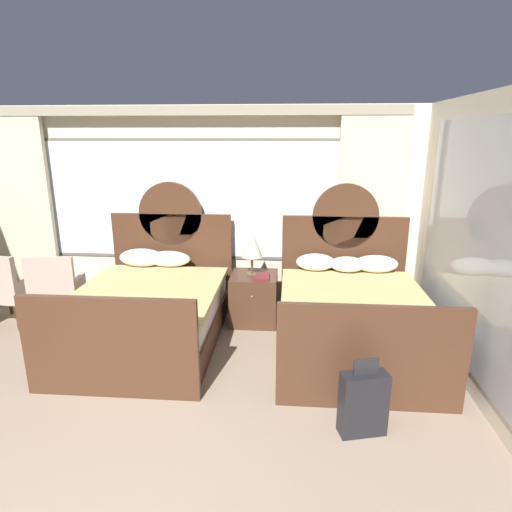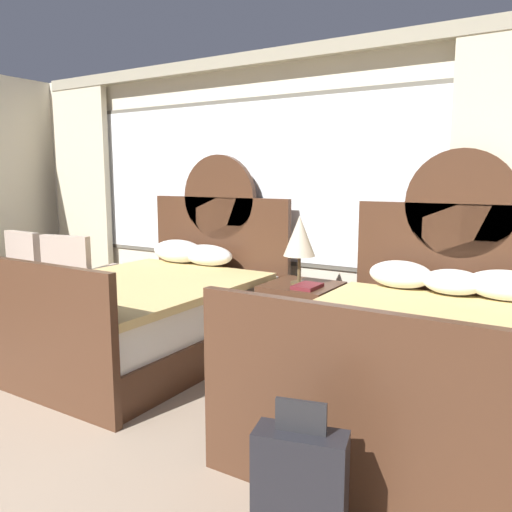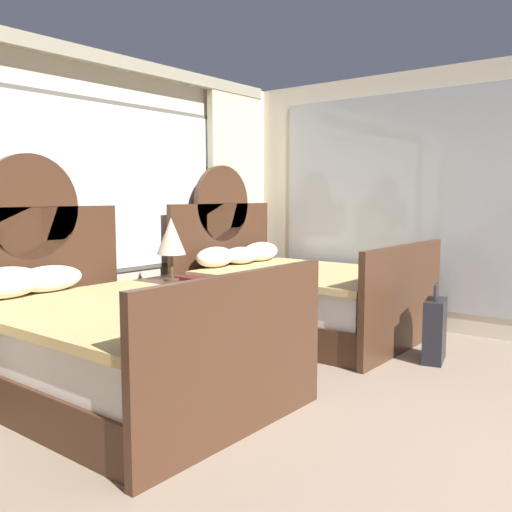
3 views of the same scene
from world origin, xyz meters
name	(u,v)px [view 1 (image 1 of 3)]	position (x,y,z in m)	size (l,w,h in m)	color
wall_back_window	(192,206)	(0.00, 4.14, 1.40)	(6.06, 0.22, 2.70)	beige
wall_right_mirror	(512,265)	(3.06, 1.80, 1.35)	(0.08, 4.75, 2.70)	beige
bed_near_window	(150,310)	(-0.26, 2.95, 0.38)	(1.61, 2.23, 1.74)	#472B1C
bed_near_mirror	(352,316)	(2.04, 2.95, 0.38)	(1.61, 2.23, 1.74)	#472B1C
nightstand_between_beds	(254,298)	(0.89, 3.57, 0.31)	(0.58, 0.61, 0.63)	#472B1C
table_lamp_on_nightstand	(252,244)	(0.87, 3.56, 1.03)	(0.27, 0.27, 0.58)	brown
book_on_nightstand	(262,277)	(1.00, 3.45, 0.64)	(0.18, 0.26, 0.03)	maroon
armchair_by_window_left	(56,288)	(-1.53, 3.22, 0.50)	(0.66, 0.66, 0.94)	#B29E8E
armchair_by_window_centre	(5,287)	(-2.19, 3.22, 0.50)	(0.59, 0.59, 0.94)	#B29E8E
suitcase_on_floor	(363,403)	(1.94, 1.48, 0.27)	(0.40, 0.24, 0.66)	black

